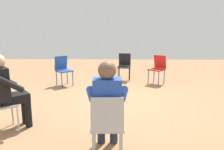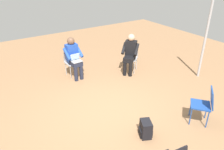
# 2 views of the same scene
# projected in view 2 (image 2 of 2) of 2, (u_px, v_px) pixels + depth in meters

# --- Properties ---
(ground_plane) EXTENTS (14.00, 14.00, 0.00)m
(ground_plane) POSITION_uv_depth(u_px,v_px,m) (108.00, 112.00, 5.19)
(ground_plane) COLOR #99704C
(chair_southwest) EXTENTS (0.59, 0.58, 0.85)m
(chair_southwest) POSITION_uv_depth(u_px,v_px,m) (205.00, 103.00, 4.64)
(chair_southwest) COLOR #1E4799
(chair_southwest) RESTS_ON ground
(chair_east) EXTENTS (0.45, 0.42, 0.85)m
(chair_east) POSITION_uv_depth(u_px,v_px,m) (71.00, 60.00, 6.70)
(chair_east) COLOR #B7B7BC
(chair_east) RESTS_ON ground
(chair_southeast) EXTENTS (0.58, 0.58, 0.85)m
(chair_southeast) POSITION_uv_depth(u_px,v_px,m) (131.00, 56.00, 7.00)
(chair_southeast) COLOR #B7B7BC
(chair_southeast) RESTS_ON ground
(person_with_laptop) EXTENTS (0.53, 0.51, 1.24)m
(person_with_laptop) POSITION_uv_depth(u_px,v_px,m) (73.00, 56.00, 6.49)
(person_with_laptop) COLOR #23283D
(person_with_laptop) RESTS_ON ground
(person_in_black) EXTENTS (0.63, 0.63, 1.24)m
(person_in_black) POSITION_uv_depth(u_px,v_px,m) (130.00, 52.00, 6.77)
(person_in_black) COLOR black
(person_in_black) RESTS_ON ground
(backpack_near_laptop_user) EXTENTS (0.34, 0.31, 0.36)m
(backpack_near_laptop_user) POSITION_uv_depth(u_px,v_px,m) (146.00, 130.00, 4.40)
(backpack_near_laptop_user) COLOR black
(backpack_near_laptop_user) RESTS_ON ground
(tent_pole_far) EXTENTS (0.07, 0.07, 2.48)m
(tent_pole_far) POSITION_uv_depth(u_px,v_px,m) (205.00, 38.00, 6.27)
(tent_pole_far) COLOR #B2B2B7
(tent_pole_far) RESTS_ON ground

